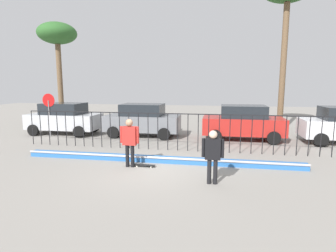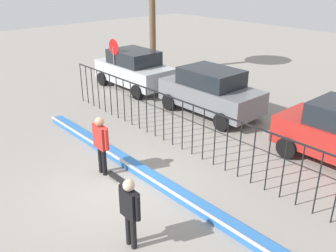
{
  "view_description": "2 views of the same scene",
  "coord_description": "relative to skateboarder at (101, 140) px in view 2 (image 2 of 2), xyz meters",
  "views": [
    {
      "loc": [
        2.26,
        -9.24,
        3.03
      ],
      "look_at": [
        0.15,
        2.18,
        1.24
      ],
      "focal_mm": 29.06,
      "sensor_mm": 36.0,
      "label": 1
    },
    {
      "loc": [
        7.38,
        -4.73,
        5.58
      ],
      "look_at": [
        -0.23,
        2.06,
        1.17
      ],
      "focal_mm": 39.13,
      "sensor_mm": 36.0,
      "label": 2
    }
  ],
  "objects": [
    {
      "name": "ground_plane",
      "position": [
        0.9,
        -0.08,
        -1.07
      ],
      "size": [
        60.0,
        60.0,
        0.0
      ],
      "primitive_type": "plane",
      "color": "gray"
    },
    {
      "name": "bowl_coping_ledge",
      "position": [
        0.9,
        0.78,
        -0.95
      ],
      "size": [
        11.0,
        0.41,
        0.27
      ],
      "color": "#2D6BB7",
      "rests_on": "ground"
    },
    {
      "name": "perimeter_fence",
      "position": [
        0.9,
        2.81,
        -0.0
      ],
      "size": [
        14.04,
        0.04,
        1.72
      ],
      "color": "black",
      "rests_on": "ground"
    },
    {
      "name": "skateboarder",
      "position": [
        0.0,
        0.0,
        0.0
      ],
      "size": [
        0.72,
        0.27,
        1.79
      ],
      "rotation": [
        0.0,
        0.0,
        -0.53
      ],
      "color": "black",
      "rests_on": "ground"
    },
    {
      "name": "skateboard",
      "position": [
        0.52,
        0.09,
        -1.01
      ],
      "size": [
        0.8,
        0.2,
        0.07
      ],
      "rotation": [
        0.0,
        0.0,
        0.06
      ],
      "color": "black",
      "rests_on": "ground"
    },
    {
      "name": "camera_operator",
      "position": [
        3.03,
        -1.21,
        -0.07
      ],
      "size": [
        0.67,
        0.25,
        1.67
      ],
      "rotation": [
        0.0,
        0.0,
        2.52
      ],
      "color": "black",
      "rests_on": "ground"
    },
    {
      "name": "parked_car_silver",
      "position": [
        -6.1,
        5.75,
        -0.1
      ],
      "size": [
        4.3,
        2.12,
        1.9
      ],
      "rotation": [
        0.0,
        0.0,
        0.04
      ],
      "color": "#B7BABF",
      "rests_on": "ground"
    },
    {
      "name": "parked_car_gray",
      "position": [
        -1.18,
        5.93,
        -0.1
      ],
      "size": [
        4.3,
        2.12,
        1.9
      ],
      "rotation": [
        0.0,
        0.0,
        -0.07
      ],
      "color": "slate",
      "rests_on": "ground"
    },
    {
      "name": "stop_sign",
      "position": [
        -6.5,
        4.87,
        0.54
      ],
      "size": [
        0.76,
        0.07,
        2.5
      ],
      "color": "slate",
      "rests_on": "ground"
    }
  ]
}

